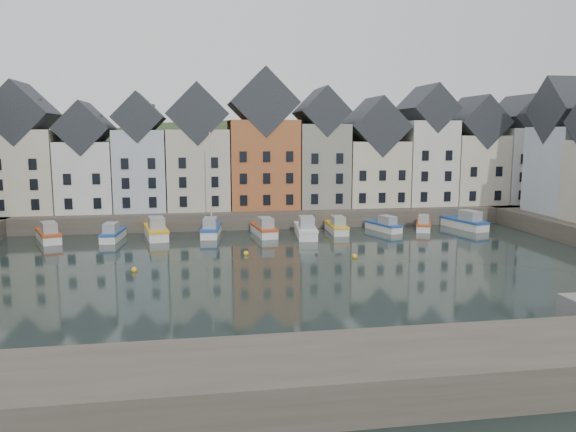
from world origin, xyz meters
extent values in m
plane|color=black|center=(0.00, 0.00, 0.00)|extent=(260.00, 260.00, 0.00)
cube|color=#453E35|center=(0.00, 30.00, 1.00)|extent=(90.00, 16.00, 2.00)
cube|color=#453E35|center=(-10.00, -22.00, 1.00)|extent=(50.00, 6.00, 2.00)
ellipsoid|color=#22351A|center=(0.00, 56.00, -18.00)|extent=(153.60, 70.40, 64.00)
sphere|color=#1A3316|center=(-13.94, 50.93, 8.70)|extent=(5.77, 5.77, 5.77)
sphere|color=#1A3316|center=(24.86, 60.75, 8.12)|extent=(5.27, 5.27, 5.27)
sphere|color=#1A3316|center=(31.82, 54.20, 7.88)|extent=(5.07, 5.07, 5.07)
sphere|color=#1A3316|center=(14.28, 55.19, 7.82)|extent=(5.01, 5.01, 5.01)
sphere|color=#1A3316|center=(-37.67, 56.61, 6.57)|extent=(3.94, 3.94, 3.94)
sphere|color=#1A3316|center=(28.33, 60.25, 8.05)|extent=(5.21, 5.21, 5.21)
sphere|color=#1A3316|center=(1.99, 58.64, 8.32)|extent=(5.45, 5.45, 5.45)
sphere|color=#1A3316|center=(37.80, 48.31, 7.21)|extent=(4.49, 4.49, 4.49)
cube|color=beige|center=(-29.17, 28.00, 7.04)|extent=(7.67, 8.00, 10.07)
cube|color=black|center=(-29.17, 28.00, 13.97)|extent=(7.67, 8.16, 7.67)
cube|color=silver|center=(-21.90, 28.00, 6.30)|extent=(6.56, 8.00, 8.61)
cube|color=black|center=(-21.90, 28.00, 12.23)|extent=(6.56, 8.16, 6.56)
cube|color=#B4BCC8|center=(-15.37, 28.00, 7.01)|extent=(6.20, 8.00, 10.02)
cube|color=black|center=(-15.37, 28.00, 13.55)|extent=(6.20, 8.16, 6.20)
cube|color=#BEB7A1|center=(-8.27, 28.00, 7.04)|extent=(7.70, 8.00, 10.08)
cube|color=black|center=(-8.27, 28.00, 13.98)|extent=(7.70, 8.16, 7.70)
cube|color=#AA5B30|center=(0.07, 28.00, 7.64)|extent=(8.69, 8.00, 11.28)
cube|color=black|center=(0.07, 28.00, 15.43)|extent=(8.69, 8.16, 8.69)
cube|color=gray|center=(7.78, 28.00, 7.39)|extent=(6.43, 8.00, 10.78)
cube|color=black|center=(7.78, 28.00, 14.37)|extent=(6.43, 8.16, 6.43)
cube|color=beige|center=(15.08, 28.00, 6.28)|extent=(7.88, 8.00, 8.56)
cube|color=black|center=(15.08, 28.00, 12.51)|extent=(7.88, 8.16, 7.88)
cube|color=silver|center=(22.42, 28.00, 7.64)|extent=(6.50, 8.00, 11.27)
cube|color=black|center=(22.42, 28.00, 14.88)|extent=(6.50, 8.16, 6.50)
cube|color=beige|center=(29.43, 28.00, 6.66)|extent=(7.23, 8.00, 9.32)
cube|color=black|center=(29.43, 28.00, 13.11)|extent=(7.23, 8.16, 7.23)
cube|color=silver|center=(36.28, 28.00, 7.16)|extent=(6.18, 8.00, 10.32)
cube|color=black|center=(36.28, 28.00, 13.85)|extent=(6.18, 8.16, 6.18)
cube|color=#B4BCC8|center=(36.00, 16.26, 7.19)|extent=(7.47, 8.00, 10.38)
cube|color=black|center=(36.00, 16.26, 14.36)|extent=(7.62, 8.00, 8.00)
sphere|color=gold|center=(-4.00, 8.00, 0.15)|extent=(0.50, 0.50, 0.50)
sphere|color=gold|center=(6.00, 5.00, 0.15)|extent=(0.50, 0.50, 0.50)
sphere|color=gold|center=(-14.00, 3.00, 0.15)|extent=(0.50, 0.50, 0.50)
cube|color=silver|center=(-24.69, 18.66, 0.36)|extent=(3.96, 6.42, 1.13)
cube|color=#B9441A|center=(-24.69, 18.66, 0.98)|extent=(4.10, 6.57, 0.26)
cube|color=gray|center=(-24.36, 17.80, 1.59)|extent=(2.24, 2.82, 1.23)
cube|color=silver|center=(-17.79, 18.22, 0.33)|extent=(2.21, 5.75, 1.03)
cube|color=#214A98|center=(-17.79, 18.22, 0.89)|extent=(2.32, 5.87, 0.23)
cube|color=gray|center=(-17.88, 17.38, 1.45)|extent=(1.52, 2.36, 1.12)
cube|color=silver|center=(-13.22, 18.84, 0.40)|extent=(3.18, 7.14, 1.26)
cube|color=gold|center=(-13.22, 18.84, 1.09)|extent=(3.32, 7.30, 0.29)
cube|color=gray|center=(-13.05, 17.82, 1.78)|extent=(2.04, 2.99, 1.38)
cube|color=silver|center=(-7.03, 19.09, 0.36)|extent=(2.59, 6.34, 1.13)
cube|color=#214A98|center=(-7.03, 19.09, 0.97)|extent=(2.70, 6.47, 0.26)
cube|color=gray|center=(-7.14, 18.17, 1.59)|extent=(1.73, 2.62, 1.23)
cylinder|color=silver|center=(-6.95, 19.70, 6.16)|extent=(0.14, 0.14, 11.29)
cube|color=silver|center=(-1.02, 18.28, 0.36)|extent=(2.53, 6.29, 1.12)
cube|color=#B9441A|center=(-1.02, 18.28, 0.97)|extent=(2.64, 6.42, 0.25)
cube|color=gray|center=(-0.91, 17.37, 1.58)|extent=(1.70, 2.59, 1.22)
cube|color=silver|center=(3.60, 16.71, 0.40)|extent=(2.69, 6.96, 1.24)
cube|color=silver|center=(3.60, 16.71, 1.08)|extent=(2.82, 7.10, 0.28)
cube|color=gray|center=(3.50, 15.70, 1.75)|extent=(1.84, 2.86, 1.36)
cube|color=silver|center=(7.70, 18.65, 0.34)|extent=(1.96, 5.86, 1.06)
cube|color=gold|center=(7.70, 18.65, 0.92)|extent=(2.06, 5.98, 0.24)
cube|color=gray|center=(7.67, 17.78, 1.50)|extent=(1.44, 2.37, 1.16)
cube|color=silver|center=(13.55, 18.84, 0.31)|extent=(3.17, 5.63, 0.99)
cube|color=#214A98|center=(13.55, 18.84, 0.85)|extent=(3.29, 5.76, 0.22)
cube|color=gray|center=(13.80, 18.06, 1.39)|extent=(1.85, 2.43, 1.08)
cube|color=silver|center=(18.68, 18.86, 0.31)|extent=(3.53, 5.49, 0.97)
cube|color=#B9441A|center=(18.68, 18.86, 0.84)|extent=(3.65, 5.63, 0.22)
cube|color=gray|center=(18.37, 18.13, 1.37)|extent=(1.96, 2.43, 1.06)
cube|color=silver|center=(23.97, 18.81, 0.38)|extent=(3.49, 6.85, 1.20)
cube|color=#214A98|center=(23.97, 18.81, 1.04)|extent=(3.62, 7.00, 0.27)
cube|color=gray|center=(24.21, 17.85, 1.70)|extent=(2.12, 2.92, 1.31)
camera|label=1|loc=(-8.65, -45.07, 11.74)|focal=35.00mm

